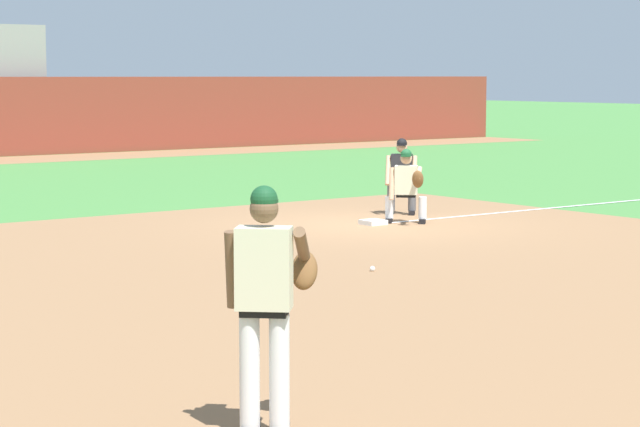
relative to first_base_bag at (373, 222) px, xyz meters
name	(u,v)px	position (x,y,z in m)	size (l,w,h in m)	color
ground_plane	(373,225)	(0.00, 0.00, -0.04)	(160.00, 160.00, 0.00)	#47843D
infield_dirt_patch	(341,287)	(-4.46, -4.85, -0.04)	(18.00, 18.00, 0.01)	#936B47
foul_line_stripe	(581,205)	(5.47, 0.00, -0.04)	(10.94, 0.10, 0.00)	white
first_base_bag	(373,222)	(0.00, 0.00, 0.00)	(0.38, 0.38, 0.09)	white
baseball	(372,269)	(-3.36, -4.11, -0.01)	(0.07, 0.07, 0.07)	white
pitcher	(267,295)	(-8.89, -9.67, 1.01)	(0.85, 0.55, 1.86)	black
first_baseman	(407,183)	(0.59, -0.22, 0.69)	(0.73, 1.08, 1.34)	black
umpire	(402,173)	(1.45, 0.93, 0.75)	(0.67, 0.67, 1.46)	black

